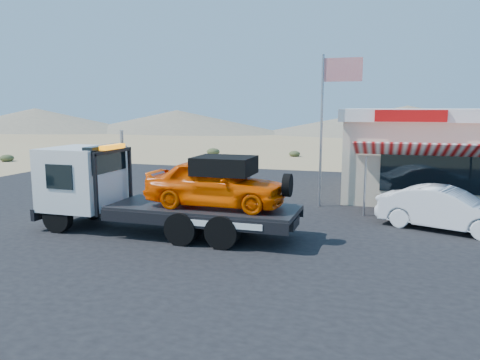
{
  "coord_description": "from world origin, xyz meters",
  "views": [
    {
      "loc": [
        7.16,
        -14.18,
        4.0
      ],
      "look_at": [
        2.39,
        1.09,
        1.5
      ],
      "focal_mm": 35.0,
      "sensor_mm": 36.0,
      "label": 1
    }
  ],
  "objects_px": {
    "tow_truck": "(158,187)",
    "flagpole": "(328,113)",
    "white_sedan": "(446,209)",
    "jerky_store": "(462,152)"
  },
  "relations": [
    {
      "from": "white_sedan",
      "to": "jerky_store",
      "type": "distance_m",
      "value": 7.17
    },
    {
      "from": "white_sedan",
      "to": "jerky_store",
      "type": "relative_size",
      "value": 0.41
    },
    {
      "from": "flagpole",
      "to": "jerky_store",
      "type": "bearing_deg",
      "value": 38.79
    },
    {
      "from": "jerky_store",
      "to": "flagpole",
      "type": "xyz_separation_m",
      "value": [
        -5.57,
        -4.47,
        1.77
      ]
    },
    {
      "from": "tow_truck",
      "to": "white_sedan",
      "type": "xyz_separation_m",
      "value": [
        8.79,
        3.07,
        -0.78
      ]
    },
    {
      "from": "flagpole",
      "to": "tow_truck",
      "type": "bearing_deg",
      "value": -129.74
    },
    {
      "from": "tow_truck",
      "to": "flagpole",
      "type": "distance_m",
      "value": 7.53
    },
    {
      "from": "tow_truck",
      "to": "jerky_store",
      "type": "height_order",
      "value": "jerky_store"
    },
    {
      "from": "white_sedan",
      "to": "flagpole",
      "type": "xyz_separation_m",
      "value": [
        -4.2,
        2.45,
        3.05
      ]
    },
    {
      "from": "tow_truck",
      "to": "jerky_store",
      "type": "relative_size",
      "value": 0.8
    }
  ]
}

